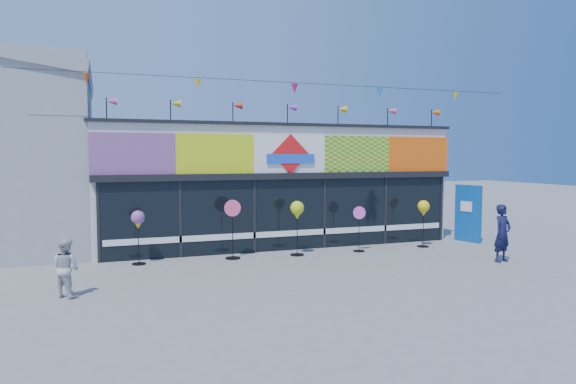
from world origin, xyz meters
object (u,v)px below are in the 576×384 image
spinner_0 (138,221)px  adult_man (502,233)px  spinner_4 (424,210)px  spinner_1 (233,228)px  spinner_3 (359,228)px  spinner_2 (297,212)px  blue_sign (468,213)px  child (66,268)px

spinner_0 → adult_man: bearing=-18.0°
spinner_4 → adult_man: bearing=-76.1°
spinner_1 → spinner_3: bearing=-3.5°
spinner_2 → spinner_3: spinner_2 is taller
blue_sign → spinner_1: blue_sign is taller
adult_man → spinner_0: bearing=149.0°
spinner_2 → child: 6.91m
spinner_1 → spinner_3: 4.07m
spinner_1 → spinner_4: 6.47m
spinner_1 → child: 5.20m
blue_sign → child: blue_sign is taller
spinner_4 → adult_man: adult_man is taller
spinner_1 → child: spinner_1 is taller
spinner_4 → adult_man: size_ratio=0.95×
spinner_1 → spinner_0: bearing=177.5°
spinner_4 → child: bearing=-166.7°
child → spinner_2: bearing=-115.9°
spinner_2 → spinner_3: 2.16m
spinner_2 → blue_sign: bearing=2.5°
spinner_0 → spinner_1: 2.69m
spinner_1 → blue_sign: bearing=0.8°
spinner_1 → spinner_2: 2.03m
child → spinner_1: bearing=-105.8°
spinner_2 → adult_man: spinner_2 is taller
spinner_0 → spinner_3: size_ratio=1.05×
spinner_2 → spinner_3: (2.08, -0.08, -0.58)m
spinner_0 → spinner_4: (9.13, -0.36, 0.04)m
spinner_1 → spinner_4: spinner_1 is taller
blue_sign → child: (-12.93, -2.93, -0.38)m
blue_sign → spinner_4: 2.15m
spinner_3 → adult_man: bearing=-42.3°
spinner_0 → child: 3.43m
spinner_2 → spinner_3: size_ratio=1.16×
spinner_2 → adult_man: (5.19, -2.91, -0.51)m
spinner_2 → child: spinner_2 is taller
spinner_1 → spinner_2: bearing=-4.8°
spinner_3 → adult_man: adult_man is taller
spinner_0 → blue_sign: bearing=0.0°
child → adult_man: bearing=-139.8°
spinner_3 → adult_man: (3.11, -2.83, 0.06)m
adult_man → spinner_3: bearing=124.7°
blue_sign → spinner_3: (-4.51, -0.37, -0.25)m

